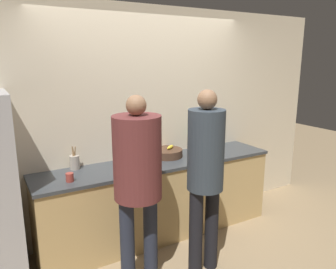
% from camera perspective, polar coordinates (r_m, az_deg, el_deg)
% --- Properties ---
extents(ground_plane, '(14.00, 14.00, 0.00)m').
position_cam_1_polar(ground_plane, '(3.80, 1.11, -18.94)').
color(ground_plane, '#9E8460').
extents(wall_back, '(5.20, 0.06, 2.60)m').
position_cam_1_polar(wall_back, '(3.87, -3.79, 2.36)').
color(wall_back, beige).
rests_on(wall_back, ground_plane).
extents(counter, '(2.77, 0.63, 0.89)m').
position_cam_1_polar(counter, '(3.87, -1.59, -10.91)').
color(counter, tan).
rests_on(counter, ground_plane).
extents(person_left, '(0.42, 0.42, 1.73)m').
position_cam_1_polar(person_left, '(2.85, -5.31, -6.37)').
color(person_left, '#232838').
rests_on(person_left, ground_plane).
extents(person_center, '(0.34, 0.34, 1.76)m').
position_cam_1_polar(person_center, '(3.02, 6.53, -5.86)').
color(person_center, black).
rests_on(person_center, ground_plane).
extents(fruit_bowl, '(0.36, 0.36, 0.13)m').
position_cam_1_polar(fruit_bowl, '(3.85, -0.16, -3.21)').
color(fruit_bowl, '#4C3323').
rests_on(fruit_bowl, counter).
extents(utensil_crock, '(0.10, 0.10, 0.24)m').
position_cam_1_polar(utensil_crock, '(3.55, -15.96, -4.63)').
color(utensil_crock, '#ADA393').
rests_on(utensil_crock, counter).
extents(bottle_red, '(0.07, 0.07, 0.20)m').
position_cam_1_polar(bottle_red, '(3.49, -5.83, -4.46)').
color(bottle_red, red).
rests_on(bottle_red, counter).
extents(cup_red, '(0.07, 0.07, 0.08)m').
position_cam_1_polar(cup_red, '(3.23, -16.74, -7.16)').
color(cup_red, '#A33D33').
rests_on(cup_red, counter).
extents(potted_plant, '(0.16, 0.16, 0.26)m').
position_cam_1_polar(potted_plant, '(4.10, 5.27, -0.90)').
color(potted_plant, '#9E6042').
rests_on(potted_plant, counter).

